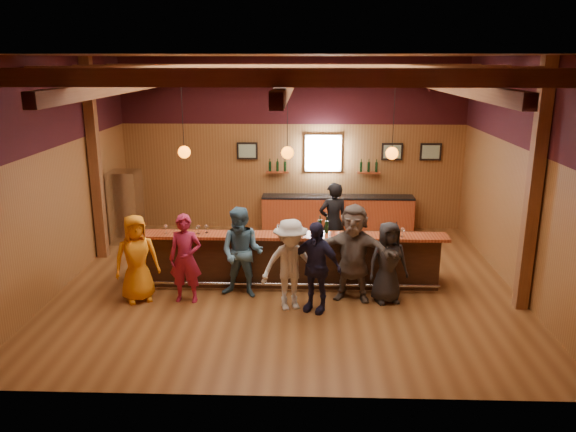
% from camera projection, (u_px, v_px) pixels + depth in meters
% --- Properties ---
extents(room, '(9.04, 9.00, 4.52)m').
position_uv_depth(room, '(288.00, 126.00, 10.70)').
color(room, brown).
rests_on(room, ground).
extents(bar_counter, '(6.30, 1.07, 1.11)m').
position_uv_depth(bar_counter, '(289.00, 257.00, 11.51)').
color(bar_counter, black).
rests_on(bar_counter, ground).
extents(back_bar_cabinet, '(4.00, 0.52, 0.95)m').
position_uv_depth(back_bar_cabinet, '(337.00, 213.00, 14.92)').
color(back_bar_cabinet, maroon).
rests_on(back_bar_cabinet, ground).
extents(window, '(0.95, 0.09, 0.95)m').
position_uv_depth(window, '(323.00, 153.00, 14.73)').
color(window, silver).
rests_on(window, room).
extents(framed_pictures, '(5.35, 0.05, 0.45)m').
position_uv_depth(framed_pictures, '(356.00, 151.00, 14.67)').
color(framed_pictures, black).
rests_on(framed_pictures, room).
extents(wine_shelves, '(3.00, 0.18, 0.30)m').
position_uv_depth(wine_shelves, '(323.00, 170.00, 14.78)').
color(wine_shelves, maroon).
rests_on(wine_shelves, room).
extents(pendant_lights, '(4.24, 0.24, 1.37)m').
position_uv_depth(pendant_lights, '(287.00, 152.00, 10.78)').
color(pendant_lights, black).
rests_on(pendant_lights, room).
extents(stainless_fridge, '(0.70, 0.70, 1.80)m').
position_uv_depth(stainless_fridge, '(126.00, 207.00, 13.90)').
color(stainless_fridge, silver).
rests_on(stainless_fridge, ground).
extents(customer_orange, '(0.97, 0.84, 1.68)m').
position_uv_depth(customer_orange, '(137.00, 258.00, 10.50)').
color(customer_orange, orange).
rests_on(customer_orange, ground).
extents(customer_redvest, '(0.64, 0.44, 1.70)m').
position_uv_depth(customer_redvest, '(186.00, 259.00, 10.46)').
color(customer_redvest, '#9C1C3E').
rests_on(customer_redvest, ground).
extents(customer_denim, '(0.98, 0.83, 1.76)m').
position_uv_depth(customer_denim, '(242.00, 253.00, 10.67)').
color(customer_denim, teal).
rests_on(customer_denim, ground).
extents(customer_white, '(1.24, 0.94, 1.70)m').
position_uv_depth(customer_white, '(290.00, 265.00, 10.13)').
color(customer_white, beige).
rests_on(customer_white, ground).
extents(customer_navy, '(1.07, 0.80, 1.69)m').
position_uv_depth(customer_navy, '(315.00, 267.00, 10.07)').
color(customer_navy, '#1C1B37').
rests_on(customer_navy, ground).
extents(customer_brown, '(1.81, 0.91, 1.87)m').
position_uv_depth(customer_brown, '(353.00, 253.00, 10.52)').
color(customer_brown, '#655951').
rests_on(customer_brown, ground).
extents(customer_dark, '(0.86, 0.67, 1.56)m').
position_uv_depth(customer_dark, '(388.00, 262.00, 10.45)').
color(customer_dark, black).
rests_on(customer_dark, ground).
extents(bartender, '(0.76, 0.60, 1.83)m').
position_uv_depth(bartender, '(333.00, 222.00, 12.54)').
color(bartender, black).
rests_on(bartender, ground).
extents(ice_bucket, '(0.22, 0.22, 0.24)m').
position_uv_depth(ice_bucket, '(291.00, 227.00, 11.13)').
color(ice_bucket, brown).
rests_on(ice_bucket, bar_counter).
extents(bottle_a, '(0.07, 0.07, 0.33)m').
position_uv_depth(bottle_a, '(327.00, 226.00, 11.11)').
color(bottle_a, black).
rests_on(bottle_a, bar_counter).
extents(bottle_b, '(0.07, 0.07, 0.34)m').
position_uv_depth(bottle_b, '(320.00, 226.00, 11.13)').
color(bottle_b, black).
rests_on(bottle_b, bar_counter).
extents(glass_a, '(0.08, 0.08, 0.19)m').
position_uv_depth(glass_a, '(166.00, 227.00, 11.05)').
color(glass_a, silver).
rests_on(glass_a, bar_counter).
extents(glass_b, '(0.08, 0.08, 0.18)m').
position_uv_depth(glass_b, '(198.00, 227.00, 11.05)').
color(glass_b, silver).
rests_on(glass_b, bar_counter).
extents(glass_c, '(0.08, 0.08, 0.17)m').
position_uv_depth(glass_c, '(206.00, 227.00, 11.11)').
color(glass_c, silver).
rests_on(glass_c, bar_counter).
extents(glass_d, '(0.08, 0.08, 0.18)m').
position_uv_depth(glass_d, '(233.00, 228.00, 10.99)').
color(glass_d, silver).
rests_on(glass_d, bar_counter).
extents(glass_e, '(0.08, 0.08, 0.18)m').
position_uv_depth(glass_e, '(278.00, 227.00, 11.10)').
color(glass_e, silver).
rests_on(glass_e, bar_counter).
extents(glass_f, '(0.08, 0.08, 0.17)m').
position_uv_depth(glass_f, '(320.00, 228.00, 11.02)').
color(glass_f, silver).
rests_on(glass_f, bar_counter).
extents(glass_g, '(0.09, 0.09, 0.20)m').
position_uv_depth(glass_g, '(356.00, 226.00, 11.06)').
color(glass_g, silver).
rests_on(glass_g, bar_counter).
extents(glass_h, '(0.08, 0.08, 0.19)m').
position_uv_depth(glass_h, '(403.00, 230.00, 10.86)').
color(glass_h, silver).
rests_on(glass_h, bar_counter).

